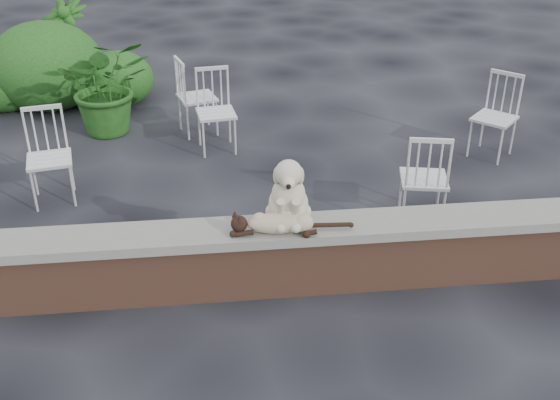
{
  "coord_description": "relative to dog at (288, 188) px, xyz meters",
  "views": [
    {
      "loc": [
        -0.46,
        -4.39,
        3.25
      ],
      "look_at": [
        0.06,
        0.2,
        0.7
      ],
      "focal_mm": 42.78,
      "sensor_mm": 36.0,
      "label": 1
    }
  ],
  "objects": [
    {
      "name": "ground",
      "position": [
        -0.11,
        -0.06,
        -0.88
      ],
      "size": [
        60.0,
        60.0,
        0.0
      ],
      "primitive_type": "plane",
      "color": "black",
      "rests_on": "ground"
    },
    {
      "name": "chair_d",
      "position": [
        2.59,
        2.2,
        -0.41
      ],
      "size": [
        0.79,
        0.79,
        0.94
      ],
      "primitive_type": null,
      "rotation": [
        0.0,
        0.0,
        -0.77
      ],
      "color": "white",
      "rests_on": "ground"
    },
    {
      "name": "shrubbery",
      "position": [
        -2.65,
        4.42,
        -0.41
      ],
      "size": [
        2.47,
        1.37,
        1.19
      ],
      "color": "#204A15",
      "rests_on": "ground"
    },
    {
      "name": "chair_b",
      "position": [
        -0.5,
        2.69,
        -0.41
      ],
      "size": [
        0.63,
        0.63,
        0.94
      ],
      "primitive_type": null,
      "rotation": [
        0.0,
        0.0,
        0.13
      ],
      "color": "white",
      "rests_on": "ground"
    },
    {
      "name": "chair_e",
      "position": [
        -0.71,
        3.24,
        -0.41
      ],
      "size": [
        0.7,
        0.7,
        0.94
      ],
      "primitive_type": null,
      "rotation": [
        0.0,
        0.0,
        1.86
      ],
      "color": "white",
      "rests_on": "ground"
    },
    {
      "name": "potted_plant_a",
      "position": [
        -1.78,
        3.39,
        -0.28
      ],
      "size": [
        1.22,
        1.1,
        1.19
      ],
      "primitive_type": "imported",
      "rotation": [
        0.0,
        0.0,
        0.18
      ],
      "color": "#204A15",
      "rests_on": "ground"
    },
    {
      "name": "chair_c",
      "position": [
        1.36,
        0.84,
        -0.41
      ],
      "size": [
        0.66,
        0.66,
        0.94
      ],
      "primitive_type": null,
      "rotation": [
        0.0,
        0.0,
        2.94
      ],
      "color": "white",
      "rests_on": "ground"
    },
    {
      "name": "capstone",
      "position": [
        -0.11,
        -0.06,
        -0.34
      ],
      "size": [
        6.2,
        0.4,
        0.08
      ],
      "primitive_type": "cube",
      "color": "slate",
      "rests_on": "brick_wall"
    },
    {
      "name": "potted_plant_b",
      "position": [
        -2.52,
        5.22,
        -0.26
      ],
      "size": [
        0.96,
        0.96,
        1.24
      ],
      "primitive_type": "imported",
      "rotation": [
        0.0,
        0.0,
        -0.57
      ],
      "color": "#204A15",
      "rests_on": "ground"
    },
    {
      "name": "dog",
      "position": [
        0.0,
        0.0,
        0.0
      ],
      "size": [
        0.45,
        0.56,
        0.6
      ],
      "primitive_type": null,
      "rotation": [
        0.0,
        0.0,
        -0.12
      ],
      "color": "beige",
      "rests_on": "capstone"
    },
    {
      "name": "cat",
      "position": [
        -0.08,
        -0.15,
        -0.2
      ],
      "size": [
        1.13,
        0.4,
        0.19
      ],
      "primitive_type": null,
      "rotation": [
        0.0,
        0.0,
        -0.12
      ],
      "color": "tan",
      "rests_on": "capstone"
    },
    {
      "name": "chair_a",
      "position": [
        -2.15,
        1.65,
        -0.41
      ],
      "size": [
        0.65,
        0.65,
        0.94
      ],
      "primitive_type": null,
      "rotation": [
        0.0,
        0.0,
        0.19
      ],
      "color": "white",
      "rests_on": "ground"
    },
    {
      "name": "brick_wall",
      "position": [
        -0.11,
        -0.06,
        -0.63
      ],
      "size": [
        6.0,
        0.3,
        0.5
      ],
      "primitive_type": "cube",
      "color": "brown",
      "rests_on": "ground"
    }
  ]
}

